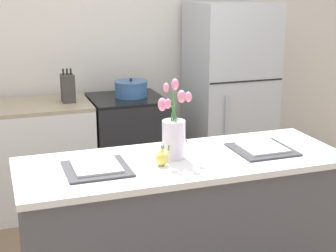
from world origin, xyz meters
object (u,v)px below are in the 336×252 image
cooking_pot (131,89)px  knife_block (68,88)px  stove_range (128,148)px  pear_figurine (162,158)px  plate_setting_right (262,149)px  plate_setting_left (97,168)px  refrigerator (229,97)px  flower_vase (174,133)px

cooking_pot → knife_block: (-0.53, -0.02, 0.04)m
stove_range → cooking_pot: (0.04, 0.01, 0.51)m
pear_figurine → cooking_pot: (0.29, 1.67, 0.02)m
plate_setting_right → knife_block: bearing=118.4°
cooking_pot → plate_setting_right: bearing=-78.3°
plate_setting_right → knife_block: 1.82m
plate_setting_left → cooking_pot: bearing=69.0°
plate_setting_right → refrigerator: bearing=70.6°
cooking_pot → knife_block: 0.53m
refrigerator → plate_setting_right: refrigerator is taller
plate_setting_right → cooking_pot: cooking_pot is taller
refrigerator → stove_range: bearing=-180.0°
refrigerator → cooking_pot: size_ratio=5.94×
stove_range → plate_setting_left: size_ratio=2.71×
plate_setting_right → knife_block: knife_block is taller
pear_figurine → plate_setting_right: bearing=4.3°
refrigerator → plate_setting_right: (-0.57, -1.61, 0.07)m
flower_vase → cooking_pot: flower_vase is taller
cooking_pot → knife_block: knife_block is taller
stove_range → knife_block: bearing=-178.6°
plate_setting_left → flower_vase: bearing=6.1°
refrigerator → knife_block: size_ratio=6.13×
plate_setting_left → plate_setting_right: same height
plate_setting_right → knife_block: (-0.86, 1.60, 0.10)m
flower_vase → pear_figurine: (-0.10, -0.09, -0.10)m
stove_range → plate_setting_left: bearing=-109.8°
flower_vase → pear_figurine: 0.17m
pear_figurine → knife_block: size_ratio=0.41×
plate_setting_left → plate_setting_right: (0.96, 0.00, 0.00)m
stove_range → pear_figurine: (-0.24, -1.66, 0.49)m
flower_vase → cooking_pot: bearing=83.3°
cooking_pot → knife_block: bearing=-177.4°
refrigerator → plate_setting_left: 2.23m
refrigerator → cooking_pot: refrigerator is taller
refrigerator → knife_block: bearing=-179.5°
knife_block → plate_setting_left: bearing=-93.4°
stove_range → refrigerator: refrigerator is taller
pear_figurine → cooking_pot: bearing=80.3°
stove_range → knife_block: 0.74m
refrigerator → knife_block: (-1.43, -0.01, 0.18)m
cooking_pot → plate_setting_left: bearing=-111.0°
refrigerator → cooking_pot: (-0.91, 0.01, 0.13)m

